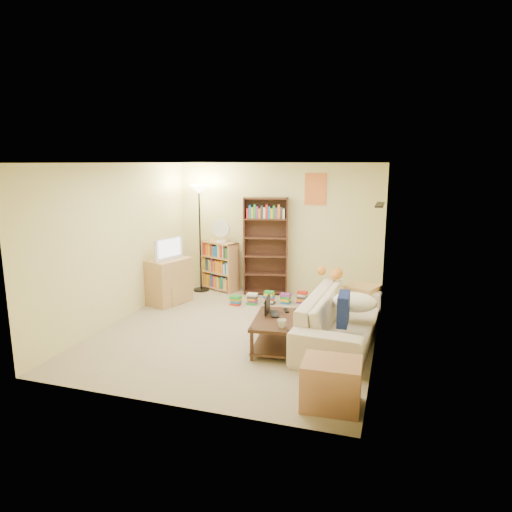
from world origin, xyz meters
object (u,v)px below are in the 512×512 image
(desk_fan, at_px, (221,230))
(floor_lamp, at_px, (199,208))
(mug, at_px, (282,324))
(end_cabinet, at_px, (331,384))
(sofa, at_px, (341,318))
(tall_bookshelf, at_px, (266,244))
(television, at_px, (166,248))
(tv_stand, at_px, (168,281))
(tabby_cat, at_px, (334,273))
(laptop, at_px, (278,314))
(short_bookshelf, at_px, (220,266))
(side_table, at_px, (362,301))
(coffee_table, at_px, (275,329))

(desk_fan, xyz_separation_m, floor_lamp, (-0.39, -0.14, 0.45))
(mug, xyz_separation_m, end_cabinet, (0.78, -0.95, -0.24))
(sofa, relative_size, tall_bookshelf, 1.27)
(mug, relative_size, tall_bookshelf, 0.08)
(television, bearing_deg, floor_lamp, 3.03)
(tv_stand, xyz_separation_m, television, (0.00, 0.00, 0.60))
(tabby_cat, distance_m, tall_bookshelf, 1.82)
(mug, relative_size, floor_lamp, 0.07)
(tv_stand, height_order, television, television)
(sofa, bearing_deg, tv_stand, 78.03)
(mug, bearing_deg, laptop, 111.08)
(sofa, height_order, television, television)
(desk_fan, bearing_deg, mug, -55.28)
(mug, bearing_deg, desk_fan, 124.72)
(laptop, xyz_separation_m, short_bookshelf, (-1.82, 2.38, 0.04))
(tabby_cat, xyz_separation_m, short_bookshelf, (-2.40, 1.08, -0.28))
(tabby_cat, distance_m, television, 2.99)
(mug, height_order, side_table, mug)
(coffee_table, distance_m, laptop, 0.22)
(coffee_table, distance_m, tv_stand, 2.80)
(sofa, height_order, coffee_table, sofa)
(sofa, xyz_separation_m, coffee_table, (-0.82, -0.55, -0.05))
(tabby_cat, height_order, laptop, tabby_cat)
(mug, bearing_deg, sofa, 53.11)
(desk_fan, xyz_separation_m, side_table, (2.79, -0.79, -0.94))
(tv_stand, xyz_separation_m, desk_fan, (0.63, 1.04, 0.80))
(mug, distance_m, end_cabinet, 1.25)
(sofa, bearing_deg, short_bookshelf, 56.66)
(sofa, xyz_separation_m, mug, (-0.65, -0.86, 0.15))
(sofa, height_order, end_cabinet, sofa)
(television, height_order, side_table, television)
(floor_lamp, bearing_deg, short_bookshelf, 28.93)
(sofa, xyz_separation_m, desk_fan, (-2.59, 1.94, 0.87))
(television, bearing_deg, side_table, -67.57)
(television, xyz_separation_m, short_bookshelf, (0.58, 1.09, -0.52))
(desk_fan, distance_m, side_table, 3.05)
(sofa, distance_m, side_table, 1.17)
(sofa, bearing_deg, television, 78.03)
(laptop, bearing_deg, tall_bookshelf, 0.36)
(tabby_cat, height_order, mug, tabby_cat)
(coffee_table, relative_size, desk_fan, 2.30)
(tabby_cat, xyz_separation_m, tall_bookshelf, (-1.45, 1.08, 0.21))
(sofa, xyz_separation_m, tabby_cat, (-0.24, 0.91, 0.43))
(coffee_table, height_order, tall_bookshelf, tall_bookshelf)
(tabby_cat, distance_m, tv_stand, 3.00)
(tv_stand, height_order, tall_bookshelf, tall_bookshelf)
(tv_stand, bearing_deg, mug, -16.14)
(sofa, xyz_separation_m, end_cabinet, (0.13, -1.82, -0.09))
(desk_fan, relative_size, end_cabinet, 0.76)
(television, bearing_deg, coffee_table, -102.86)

